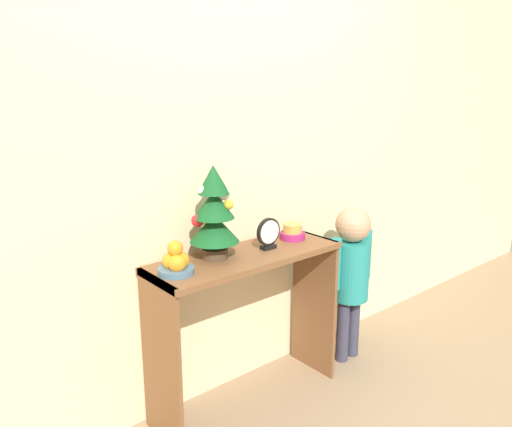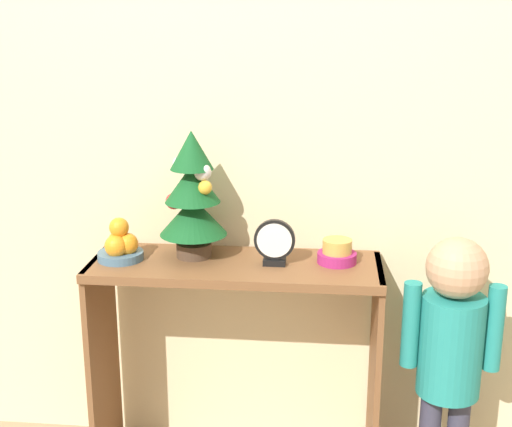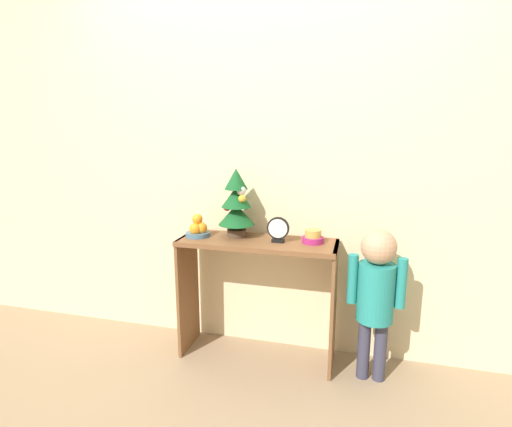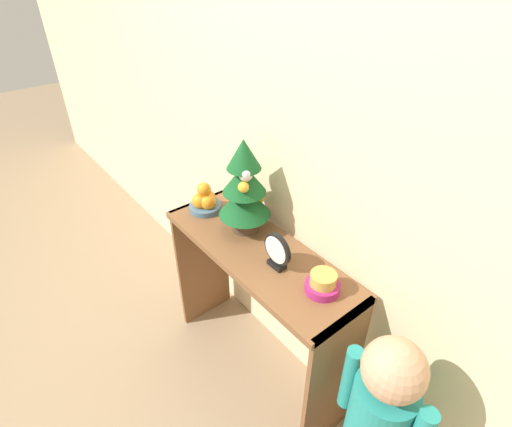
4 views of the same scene
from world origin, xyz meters
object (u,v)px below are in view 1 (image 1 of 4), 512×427
mini_tree (214,213)px  singing_bowl (293,232)px  fruit_bowl (176,262)px  child_figure (351,266)px  desk_clock (269,234)px

mini_tree → singing_bowl: bearing=-1.5°
mini_tree → fruit_bowl: bearing=-167.0°
fruit_bowl → mini_tree: bearing=13.0°
mini_tree → fruit_bowl: mini_tree is taller
fruit_bowl → singing_bowl: 0.73m
fruit_bowl → child_figure: fruit_bowl is taller
desk_clock → fruit_bowl: bearing=179.9°
mini_tree → desk_clock: size_ratio=2.79×
fruit_bowl → child_figure: size_ratio=0.17×
singing_bowl → mini_tree: bearing=178.5°
child_figure → mini_tree: bearing=173.0°
mini_tree → singing_bowl: size_ratio=3.32×
mini_tree → singing_bowl: 0.52m
fruit_bowl → singing_bowl: bearing=3.3°
fruit_bowl → child_figure: (1.11, -0.05, -0.26)m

